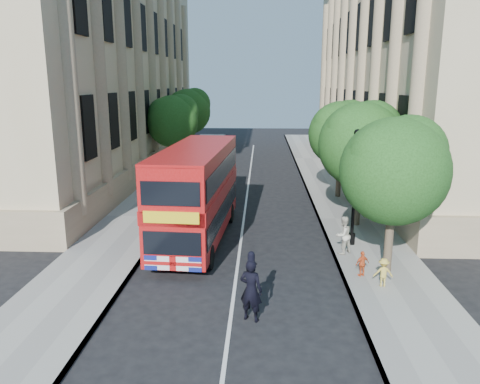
# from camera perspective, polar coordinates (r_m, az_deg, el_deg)

# --- Properties ---
(ground) EXTENTS (120.00, 120.00, 0.00)m
(ground) POSITION_cam_1_polar(r_m,az_deg,el_deg) (15.91, -0.97, -13.80)
(ground) COLOR black
(ground) RESTS_ON ground
(pavement_right) EXTENTS (3.50, 80.00, 0.12)m
(pavement_right) POSITION_cam_1_polar(r_m,az_deg,el_deg) (25.64, 13.43, -3.32)
(pavement_right) COLOR gray
(pavement_right) RESTS_ON ground
(pavement_left) EXTENTS (3.50, 80.00, 0.12)m
(pavement_left) POSITION_cam_1_polar(r_m,az_deg,el_deg) (26.04, -12.31, -3.00)
(pavement_left) COLOR gray
(pavement_left) RESTS_ON ground
(building_right) EXTENTS (12.00, 38.00, 18.00)m
(building_right) POSITION_cam_1_polar(r_m,az_deg,el_deg) (40.28, 22.08, 14.91)
(building_right) COLOR tan
(building_right) RESTS_ON ground
(building_left) EXTENTS (12.00, 38.00, 18.00)m
(building_left) POSITION_cam_1_polar(r_m,az_deg,el_deg) (40.90, -19.13, 15.10)
(building_left) COLOR tan
(building_left) RESTS_ON ground
(tree_right_near) EXTENTS (4.00, 4.00, 6.08)m
(tree_right_near) POSITION_cam_1_polar(r_m,az_deg,el_deg) (18.10, 18.43, 3.10)
(tree_right_near) COLOR #473828
(tree_right_near) RESTS_ON ground
(tree_right_mid) EXTENTS (4.20, 4.20, 6.37)m
(tree_right_mid) POSITION_cam_1_polar(r_m,az_deg,el_deg) (23.84, 14.64, 6.16)
(tree_right_mid) COLOR #473828
(tree_right_mid) RESTS_ON ground
(tree_right_far) EXTENTS (4.00, 4.00, 6.15)m
(tree_right_far) POSITION_cam_1_polar(r_m,az_deg,el_deg) (29.72, 12.28, 7.38)
(tree_right_far) COLOR #473828
(tree_right_far) RESTS_ON ground
(tree_left_far) EXTENTS (4.00, 4.00, 6.30)m
(tree_left_far) POSITION_cam_1_polar(r_m,az_deg,el_deg) (36.91, -8.19, 8.86)
(tree_left_far) COLOR #473828
(tree_left_far) RESTS_ON ground
(tree_left_back) EXTENTS (4.20, 4.20, 6.65)m
(tree_left_back) POSITION_cam_1_polar(r_m,az_deg,el_deg) (44.76, -6.29, 10.02)
(tree_left_back) COLOR #473828
(tree_left_back) RESTS_ON ground
(lamp_post) EXTENTS (0.32, 0.32, 5.16)m
(lamp_post) POSITION_cam_1_polar(r_m,az_deg,el_deg) (21.08, 13.75, -0.05)
(lamp_post) COLOR black
(lamp_post) RESTS_ON pavement_right
(double_decker_bus) EXTENTS (3.06, 9.47, 4.31)m
(double_decker_bus) POSITION_cam_1_polar(r_m,az_deg,el_deg) (21.37, -5.27, 0.11)
(double_decker_bus) COLOR #A60B0B
(double_decker_bus) RESTS_ON ground
(box_van) EXTENTS (2.09, 5.08, 2.90)m
(box_van) POSITION_cam_1_polar(r_m,az_deg,el_deg) (29.11, -3.80, 1.77)
(box_van) COLOR black
(box_van) RESTS_ON ground
(police_constable) EXTENTS (0.86, 0.72, 2.00)m
(police_constable) POSITION_cam_1_polar(r_m,az_deg,el_deg) (14.68, 1.35, -11.87)
(police_constable) COLOR black
(police_constable) RESTS_ON ground
(woman_pedestrian) EXTENTS (1.00, 0.96, 1.63)m
(woman_pedestrian) POSITION_cam_1_polar(r_m,az_deg,el_deg) (20.27, 12.46, -5.15)
(woman_pedestrian) COLOR beige
(woman_pedestrian) RESTS_ON pavement_right
(child_a) EXTENTS (0.62, 0.46, 0.98)m
(child_a) POSITION_cam_1_polar(r_m,az_deg,el_deg) (18.27, 14.68, -8.45)
(child_a) COLOR #E25A27
(child_a) RESTS_ON pavement_right
(child_b) EXTENTS (0.69, 0.41, 1.05)m
(child_b) POSITION_cam_1_polar(r_m,az_deg,el_deg) (17.59, 17.07, -9.35)
(child_b) COLOR gold
(child_b) RESTS_ON pavement_right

